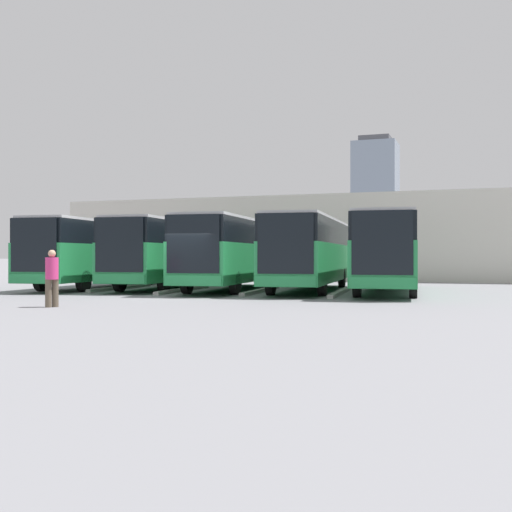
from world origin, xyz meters
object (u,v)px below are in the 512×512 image
at_px(bus_0, 388,250).
at_px(pedestrian, 52,276).
at_px(bus_4, 101,251).
at_px(bus_2, 234,251).
at_px(bus_3, 172,251).
at_px(bus_1, 310,251).

bearing_deg(bus_0, pedestrian, 47.07).
bearing_deg(bus_4, bus_0, 176.25).
xyz_separation_m(bus_2, bus_3, (3.62, -0.58, 0.00)).
height_order(bus_2, pedestrian, bus_2).
height_order(bus_0, bus_1, same).
height_order(bus_0, pedestrian, bus_0).
xyz_separation_m(bus_0, pedestrian, (8.99, 11.71, -0.90)).
height_order(bus_1, bus_2, same).
xyz_separation_m(bus_1, bus_3, (7.25, -0.19, 0.00)).
bearing_deg(bus_4, bus_3, -172.61).
relative_size(bus_2, bus_3, 1.00).
distance_m(bus_0, bus_2, 7.25).
distance_m(bus_0, pedestrian, 14.79).
relative_size(bus_0, bus_4, 1.00).
xyz_separation_m(bus_1, bus_4, (10.87, 0.63, 0.00)).
bearing_deg(bus_2, pedestrian, 75.99).
relative_size(bus_3, bus_4, 1.00).
distance_m(bus_4, pedestrian, 12.59).
relative_size(bus_1, bus_2, 1.00).
bearing_deg(bus_2, bus_0, 176.01).
bearing_deg(pedestrian, bus_0, -5.15).
bearing_deg(bus_3, pedestrian, 93.41).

